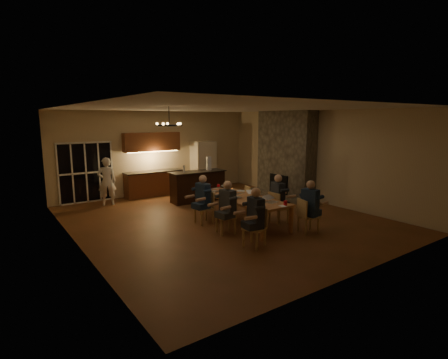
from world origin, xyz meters
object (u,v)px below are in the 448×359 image
Objects in this scene: chair_left_far at (204,208)px; can_silver at (261,200)px; plate_left at (257,205)px; bar_blender at (209,163)px; person_left_far at (203,200)px; plate_far at (241,191)px; person_right_mid at (278,199)px; laptop_d at (254,193)px; chair_left_near at (254,228)px; chair_left_mid at (226,216)px; dining_table at (243,210)px; bar_island at (198,186)px; mug_back at (214,192)px; laptop_f at (229,187)px; redcup_far at (219,186)px; laptop_a at (259,201)px; laptop_c at (235,194)px; chair_right_mid at (279,207)px; redcup_mid at (221,194)px; chair_right_near at (309,216)px; person_left_mid at (228,208)px; chandelier at (169,125)px; chair_right_far at (254,200)px; bar_bottle at (184,169)px; standing_person at (107,181)px; plate_near at (264,199)px; laptop_e at (213,188)px; mug_front at (254,199)px; can_cola at (211,187)px; redcup_near at (285,203)px; laptop_b at (272,198)px.

can_silver is (0.95, -1.32, 0.37)m from chair_left_far.
plate_left is 4.20m from bar_blender.
person_left_far is 1.38m from plate_far.
laptop_d is at bearing 68.30° from person_right_mid.
chair_left_mid is at bearing 160.39° from chair_left_near.
dining_table is 11.14× the size of plate_far.
bar_island reaches higher than mug_back.
chair_left_mid is 3.43× the size of plate_far.
person_left_far is 1.25m from laptop_f.
can_silver reaches higher than plate_left.
dining_table is at bearing -97.20° from redcup_far.
person_left_far reaches higher than laptop_a.
laptop_c is (-0.19, 0.09, 0.49)m from dining_table.
chair_right_mid is 2.15m from redcup_far.
redcup_mid is at bearing -96.05° from mug_back.
chair_left_near is 1.16m from chair_left_mid.
redcup_far is (-0.70, 3.09, 0.37)m from chair_right_near.
chair_left_mid is at bearing 143.77° from plate_left.
laptop_c is 2.67× the size of redcup_mid.
chair_right_mid is at bearing 82.19° from person_left_mid.
bar_island is at bearing -101.57° from laptop_c.
laptop_c is 0.83m from can_silver.
bar_blender is at bearing 44.91° from chandelier.
chair_right_far is at bearing -13.81° from mug_back.
chair_right_near is 2.88m from person_left_far.
bar_bottle is at bearing 152.23° from chair_left_near.
redcup_mid is at bearing 10.68° from chandelier.
bar_blender is at bearing -78.53° from laptop_a.
person_right_mid reaches higher than can_silver.
chair_left_far and chair_right_near have the same top height.
can_silver is (-0.80, -0.20, 0.12)m from person_right_mid.
laptop_d is (2.75, -4.45, 0.04)m from standing_person.
standing_person is 5.66m from plate_left.
plate_near is at bearing 82.75° from person_left_mid.
dining_table is 3.20m from bar_bottle.
person_left_far is 4.31× the size of laptop_e.
laptop_f is at bearing 137.02° from chair_left_near.
laptop_d is 1.20× the size of plate_near.
bar_blender is (1.76, 2.49, 0.88)m from chair_left_far.
mug_back is at bearing 169.35° from plate_far.
chair_left_far is 1.71m from plate_near.
bar_bottle is at bearing -164.33° from bar_blender.
bar_bottle is (-0.13, 3.59, 0.40)m from mug_front.
chair_right_near is at bearing -77.52° from bar_bottle.
can_cola is at bearing -104.23° from bar_island.
mug_back is at bearing 108.07° from redcup_near.
chair_right_near is 8.90× the size of mug_front.
can_cola is at bearing 84.26° from laptop_b.
mug_back is at bearing 38.89° from chair_right_mid.
bar_island is at bearing 22.28° from chair_right_near.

